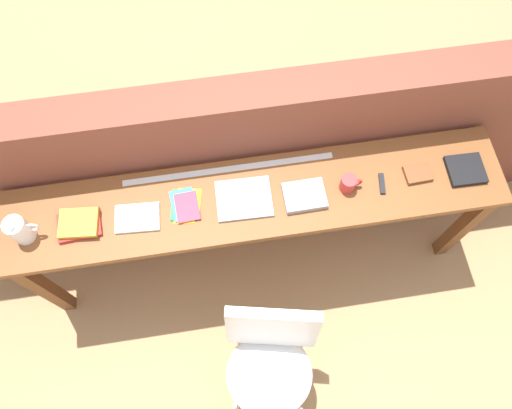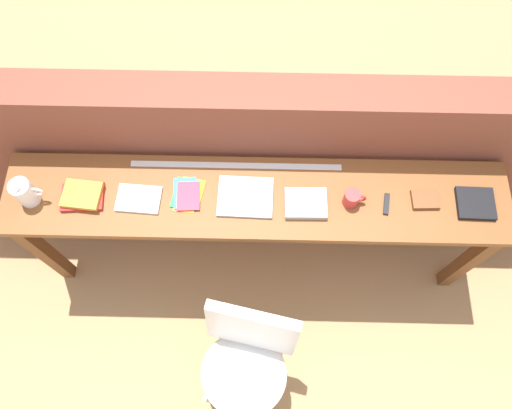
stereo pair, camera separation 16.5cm
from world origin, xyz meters
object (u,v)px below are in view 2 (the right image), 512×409
pitcher_white (25,192)px  book_open_centre (245,197)px  book_stack_leftmost (82,196)px  chair_white_moulded (247,359)px  multitool_folded (386,204)px  magazine_cycling (139,199)px  pamphlet_pile_colourful (187,194)px  book_repair_rightmost (475,204)px  leather_journal_brown (425,200)px  mug (352,198)px

pitcher_white → book_open_centre: size_ratio=0.68×
book_stack_leftmost → book_open_centre: size_ratio=0.79×
chair_white_moulded → multitool_folded: size_ratio=8.10×
pitcher_white → multitool_folded: 1.73m
magazine_cycling → book_open_centre: bearing=6.2°
pamphlet_pile_colourful → book_repair_rightmost: book_repair_rightmost is taller
book_repair_rightmost → book_open_centre: bearing=-179.4°
pamphlet_pile_colourful → leather_journal_brown: leather_journal_brown is taller
leather_journal_brown → magazine_cycling: bearing=178.7°
pitcher_white → magazine_cycling: pitcher_white is taller
multitool_folded → leather_journal_brown: bearing=7.8°
mug → multitool_folded: size_ratio=1.00×
chair_white_moulded → book_stack_leftmost: (-0.81, 0.70, 0.38)m
pamphlet_pile_colourful → book_open_centre: (0.29, -0.01, 0.00)m
magazine_cycling → leather_journal_brown: size_ratio=1.63×
book_stack_leftmost → book_repair_rightmost: book_stack_leftmost is taller
book_open_centre → pamphlet_pile_colourful: bearing=-179.9°
pitcher_white → multitool_folded: pitcher_white is taller
book_open_centre → mug: 0.51m
pamphlet_pile_colourful → book_repair_rightmost: size_ratio=1.09×
book_stack_leftmost → magazine_cycling: bearing=-0.9°
pitcher_white → mug: pitcher_white is taller
book_stack_leftmost → book_repair_rightmost: 1.91m
pamphlet_pile_colourful → pitcher_white: bearing=-177.2°
chair_white_moulded → leather_journal_brown: bearing=40.2°
chair_white_moulded → multitool_folded: multitool_folded is taller
book_stack_leftmost → mug: 1.31m
book_stack_leftmost → magazine_cycling: 0.27m
magazine_cycling → pamphlet_pile_colourful: 0.24m
pitcher_white → magazine_cycling: size_ratio=0.87×
book_open_centre → leather_journal_brown: leather_journal_brown is taller
mug → book_repair_rightmost: (0.60, -0.00, -0.03)m
pitcher_white → multitool_folded: size_ratio=1.67×
magazine_cycling → book_stack_leftmost: bearing=-177.1°
chair_white_moulded → book_open_centre: size_ratio=3.31×
pamphlet_pile_colourful → leather_journal_brown: size_ratio=1.51×
chair_white_moulded → pamphlet_pile_colourful: 0.87m
book_open_centre → leather_journal_brown: (0.87, 0.00, 0.00)m
multitool_folded → leather_journal_brown: 0.19m
book_open_centre → book_repair_rightmost: size_ratio=1.49×
pitcher_white → leather_journal_brown: bearing=1.0°
mug → multitool_folded: mug is taller
pitcher_white → book_repair_rightmost: (2.16, 0.02, -0.06)m
book_open_centre → mug: bearing=0.2°
book_stack_leftmost → book_open_centre: bearing=1.3°
chair_white_moulded → book_open_centre: (-0.02, 0.72, 0.36)m
pamphlet_pile_colourful → multitool_folded: bearing=-1.8°
book_repair_rightmost → multitool_folded: bearing=-177.5°
multitool_folded → book_repair_rightmost: 0.43m
chair_white_moulded → magazine_cycling: 0.95m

